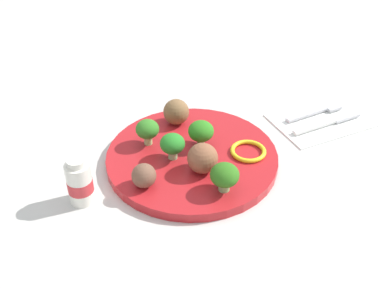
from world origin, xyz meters
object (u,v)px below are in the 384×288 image
(broccoli_floret_back_right, at_px, (172,144))
(meatball_center, at_px, (176,112))
(broccoli_floret_front_left, at_px, (147,130))
(meatball_back_right, at_px, (144,176))
(napkin, at_px, (320,120))
(broccoli_floret_front_right, at_px, (225,176))
(knife, at_px, (329,122))
(pepper_ring_front_left, at_px, (248,151))
(fork, at_px, (317,112))
(yogurt_bottle, at_px, (80,182))
(broccoli_floret_near_rim, at_px, (201,131))
(meatball_mid_right, at_px, (203,158))
(plate, at_px, (192,158))

(broccoli_floret_back_right, relative_size, meatball_center, 0.97)
(broccoli_floret_back_right, bearing_deg, broccoli_floret_front_left, 105.63)
(meatball_center, xyz_separation_m, meatball_back_right, (-0.13, -0.12, -0.00))
(napkin, bearing_deg, broccoli_floret_front_right, -164.32)
(meatball_center, relative_size, knife, 0.31)
(pepper_ring_front_left, xyz_separation_m, fork, (0.20, 0.04, -0.01))
(napkin, height_order, yogurt_bottle, yogurt_bottle)
(broccoli_floret_near_rim, height_order, pepper_ring_front_left, broccoli_floret_near_rim)
(meatball_center, bearing_deg, broccoli_floret_front_left, -157.65)
(napkin, bearing_deg, broccoli_floret_front_left, 164.69)
(broccoli_floret_front_right, relative_size, broccoli_floret_near_rim, 1.01)
(broccoli_floret_front_left, distance_m, meatball_mid_right, 0.11)
(plate, distance_m, yogurt_bottle, 0.19)
(plate, bearing_deg, meatball_back_right, -164.51)
(broccoli_floret_back_right, bearing_deg, knife, -9.12)
(meatball_mid_right, bearing_deg, meatball_back_right, 169.97)
(plate, xyz_separation_m, knife, (0.27, -0.04, -0.00))
(broccoli_floret_back_right, bearing_deg, fork, -2.36)
(broccoli_floret_near_rim, distance_m, napkin, 0.25)
(broccoli_floret_front_left, xyz_separation_m, meatball_center, (0.07, 0.03, -0.01))
(yogurt_bottle, bearing_deg, broccoli_floret_near_rim, 1.66)
(broccoli_floret_back_right, xyz_separation_m, pepper_ring_front_left, (0.11, -0.05, -0.02))
(fork, bearing_deg, broccoli_floret_front_right, -161.60)
(broccoli_floret_front_right, xyz_separation_m, knife, (0.28, 0.06, -0.04))
(plate, relative_size, napkin, 1.65)
(meatball_mid_right, xyz_separation_m, meatball_back_right, (-0.09, 0.02, -0.01))
(plate, height_order, meatball_mid_right, meatball_mid_right)
(broccoli_floret_front_right, relative_size, meatball_mid_right, 0.95)
(plate, relative_size, broccoli_floret_near_rim, 6.23)
(meatball_mid_right, xyz_separation_m, pepper_ring_front_left, (0.09, -0.00, -0.02))
(pepper_ring_front_left, height_order, fork, pepper_ring_front_left)
(broccoli_floret_front_left, height_order, yogurt_bottle, yogurt_bottle)
(broccoli_floret_near_rim, relative_size, broccoli_floret_front_left, 1.00)
(napkin, bearing_deg, meatball_center, 154.43)
(broccoli_floret_front_right, height_order, meatball_back_right, broccoli_floret_front_right)
(broccoli_floret_front_right, distance_m, napkin, 0.28)
(meatball_back_right, bearing_deg, plate, 15.49)
(broccoli_floret_near_rim, height_order, napkin, broccoli_floret_near_rim)
(plate, distance_m, meatball_mid_right, 0.06)
(plate, height_order, meatball_center, meatball_center)
(meatball_center, height_order, pepper_ring_front_left, meatball_center)
(meatball_mid_right, bearing_deg, meatball_center, 76.41)
(broccoli_floret_back_right, relative_size, yogurt_bottle, 0.58)
(broccoli_floret_front_right, distance_m, broccoli_floret_back_right, 0.11)
(broccoli_floret_near_rim, distance_m, meatball_center, 0.08)
(plate, xyz_separation_m, broccoli_floret_near_rim, (0.03, 0.01, 0.04))
(meatball_center, height_order, meatball_back_right, meatball_center)
(broccoli_floret_front_right, bearing_deg, pepper_ring_front_left, 31.74)
(napkin, xyz_separation_m, fork, (0.01, 0.02, 0.00))
(meatball_mid_right, height_order, yogurt_bottle, yogurt_bottle)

